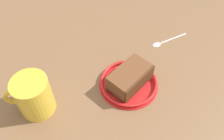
{
  "coord_description": "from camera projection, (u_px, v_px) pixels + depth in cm",
  "views": [
    {
      "loc": [
        32.5,
        22.89,
        53.39
      ],
      "look_at": [
        -2.16,
        0.54,
        3.0
      ],
      "focal_mm": 37.72,
      "sensor_mm": 36.0,
      "label": 1
    }
  ],
  "objects": [
    {
      "name": "small_plate",
      "position": [
        129.0,
        83.0,
        0.65
      ],
      "size": [
        16.29,
        16.29,
        1.73
      ],
      "color": "red",
      "rests_on": "ground_plane"
    },
    {
      "name": "teaspoon",
      "position": [
        163.0,
        42.0,
        0.76
      ],
      "size": [
        12.0,
        7.71,
        0.8
      ],
      "color": "silver",
      "rests_on": "ground_plane"
    },
    {
      "name": "cake_slice",
      "position": [
        130.0,
        78.0,
        0.63
      ],
      "size": [
        12.72,
        8.92,
        5.22
      ],
      "color": "#472814",
      "rests_on": "small_plate"
    },
    {
      "name": "ground_plane",
      "position": [
        106.0,
        84.0,
        0.68
      ],
      "size": [
        116.08,
        116.08,
        2.8
      ],
      "primitive_type": "cube",
      "color": "brown"
    },
    {
      "name": "tea_mug",
      "position": [
        33.0,
        96.0,
        0.57
      ],
      "size": [
        9.32,
        10.42,
        10.69
      ],
      "color": "gold",
      "rests_on": "ground_plane"
    }
  ]
}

